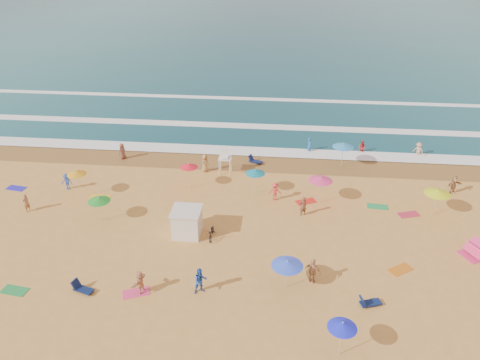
{
  "coord_description": "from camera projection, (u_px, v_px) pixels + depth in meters",
  "views": [
    {
      "loc": [
        3.47,
        -29.05,
        20.41
      ],
      "look_at": [
        -0.01,
        6.0,
        1.5
      ],
      "focal_mm": 35.0,
      "sensor_mm": 36.0,
      "label": 1
    }
  ],
  "objects": [
    {
      "name": "loungers",
      "position": [
        303.0,
        270.0,
        31.47
      ],
      "size": [
        62.33,
        25.01,
        0.34
      ],
      "color": "#0E1747",
      "rests_on": "ground"
    },
    {
      "name": "beach_umbrellas",
      "position": [
        256.0,
        215.0,
        33.94
      ],
      "size": [
        60.69,
        31.32,
        0.79
      ],
      "color": "green",
      "rests_on": "ground"
    },
    {
      "name": "cabana_roof",
      "position": [
        186.0,
        211.0,
        34.55
      ],
      "size": [
        2.2,
        2.2,
        0.12
      ],
      "primitive_type": "cube",
      "color": "silver",
      "rests_on": "cabana"
    },
    {
      "name": "wet_sand",
      "position": [
        247.0,
        162.0,
        46.39
      ],
      "size": [
        220.0,
        220.0,
        0.0
      ],
      "primitive_type": "plane",
      "color": "olive",
      "rests_on": "ground"
    },
    {
      "name": "cabana",
      "position": [
        187.0,
        223.0,
        35.05
      ],
      "size": [
        2.0,
        2.0,
        2.0
      ],
      "primitive_type": "cube",
      "color": "silver",
      "rests_on": "ground"
    },
    {
      "name": "ocean",
      "position": [
        273.0,
        29.0,
        109.08
      ],
      "size": [
        220.0,
        140.0,
        0.18
      ],
      "primitive_type": "cube",
      "color": "#0C4756",
      "rests_on": "ground"
    },
    {
      "name": "bicycle",
      "position": [
        212.0,
        232.0,
        34.87
      ],
      "size": [
        0.63,
        1.79,
        0.94
      ],
      "primitive_type": "imported",
      "rotation": [
        0.0,
        0.0,
        -0.0
      ],
      "color": "black",
      "rests_on": "ground"
    },
    {
      "name": "towels",
      "position": [
        211.0,
        247.0,
        34.02
      ],
      "size": [
        35.83,
        19.11,
        0.03
      ],
      "color": "#D0541A",
      "rests_on": "ground"
    },
    {
      "name": "lifeguard_stand",
      "position": [
        225.0,
        163.0,
        43.96
      ],
      "size": [
        1.2,
        1.2,
        2.1
      ],
      "primitive_type": null,
      "color": "white",
      "rests_on": "ground"
    },
    {
      "name": "beachgoers",
      "position": [
        221.0,
        204.0,
        37.81
      ],
      "size": [
        44.82,
        27.9,
        2.09
      ],
      "color": "#235DA4",
      "rests_on": "ground"
    },
    {
      "name": "surf_foam",
      "position": [
        253.0,
        128.0,
        54.08
      ],
      "size": [
        200.0,
        18.7,
        0.05
      ],
      "color": "white",
      "rests_on": "ground"
    },
    {
      "name": "ground",
      "position": [
        232.0,
        235.0,
        35.43
      ],
      "size": [
        220.0,
        220.0,
        0.0
      ],
      "primitive_type": "plane",
      "color": "gold",
      "rests_on": "ground"
    }
  ]
}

